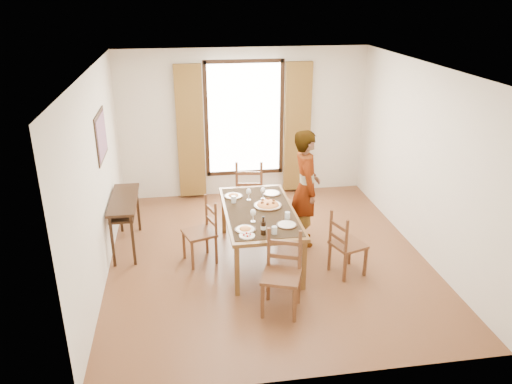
{
  "coord_description": "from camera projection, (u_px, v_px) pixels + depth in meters",
  "views": [
    {
      "loc": [
        -1.14,
        -6.31,
        3.64
      ],
      "look_at": [
        -0.16,
        0.06,
        1.0
      ],
      "focal_mm": 35.0,
      "sensor_mm": 36.0,
      "label": 1
    }
  ],
  "objects": [
    {
      "name": "caprese_plate",
      "position": [
        247.0,
        235.0,
        6.24
      ],
      "size": [
        0.2,
        0.2,
        0.04
      ],
      "primitive_type": null,
      "color": "silver",
      "rests_on": "dining_table"
    },
    {
      "name": "chair_south",
      "position": [
        282.0,
        276.0,
        5.94
      ],
      "size": [
        0.57,
        0.57,
        1.0
      ],
      "rotation": [
        0.0,
        0.0,
        -0.35
      ],
      "color": "brown",
      "rests_on": "ground"
    },
    {
      "name": "plate_ne",
      "position": [
        271.0,
        192.0,
        7.53
      ],
      "size": [
        0.27,
        0.27,
        0.05
      ],
      "primitive_type": null,
      "color": "silver",
      "rests_on": "dining_table"
    },
    {
      "name": "wine_bottle",
      "position": [
        263.0,
        226.0,
        6.25
      ],
      "size": [
        0.07,
        0.07,
        0.25
      ],
      "primitive_type": null,
      "color": "black",
      "rests_on": "dining_table"
    },
    {
      "name": "chair_west",
      "position": [
        202.0,
        233.0,
        7.03
      ],
      "size": [
        0.52,
        0.52,
        0.94
      ],
      "rotation": [
        0.0,
        0.0,
        -1.26
      ],
      "color": "brown",
      "rests_on": "ground"
    },
    {
      "name": "tumbler_c",
      "position": [
        274.0,
        230.0,
        6.29
      ],
      "size": [
        0.07,
        0.07,
        0.1
      ],
      "primitive_type": "cylinder",
      "color": "silver",
      "rests_on": "dining_table"
    },
    {
      "name": "wine_glass_c",
      "position": [
        249.0,
        194.0,
        7.28
      ],
      "size": [
        0.08,
        0.08,
        0.18
      ],
      "primitive_type": null,
      "color": "white",
      "rests_on": "dining_table"
    },
    {
      "name": "wine_glass_a",
      "position": [
        253.0,
        215.0,
        6.6
      ],
      "size": [
        0.08,
        0.08,
        0.18
      ],
      "primitive_type": null,
      "color": "white",
      "rests_on": "dining_table"
    },
    {
      "name": "chair_north",
      "position": [
        249.0,
        191.0,
        8.36
      ],
      "size": [
        0.53,
        0.53,
        1.05
      ],
      "rotation": [
        0.0,
        0.0,
        2.99
      ],
      "color": "brown",
      "rests_on": "ground"
    },
    {
      "name": "wine_glass_b",
      "position": [
        263.0,
        193.0,
        7.32
      ],
      "size": [
        0.08,
        0.08,
        0.18
      ],
      "primitive_type": null,
      "color": "white",
      "rests_on": "dining_table"
    },
    {
      "name": "plate_nw",
      "position": [
        233.0,
        195.0,
        7.42
      ],
      "size": [
        0.27,
        0.27,
        0.05
      ],
      "primitive_type": null,
      "color": "silver",
      "rests_on": "dining_table"
    },
    {
      "name": "room_shell",
      "position": [
        266.0,
        153.0,
        6.84
      ],
      "size": [
        4.6,
        5.1,
        2.74
      ],
      "color": "beige",
      "rests_on": "ground"
    },
    {
      "name": "dining_table",
      "position": [
        260.0,
        214.0,
        7.0
      ],
      "size": [
        0.98,
        1.91,
        0.76
      ],
      "color": "brown",
      "rests_on": "ground"
    },
    {
      "name": "chair_east",
      "position": [
        346.0,
        246.0,
        6.71
      ],
      "size": [
        0.51,
        0.51,
        0.91
      ],
      "rotation": [
        0.0,
        0.0,
        1.9
      ],
      "color": "brown",
      "rests_on": "ground"
    },
    {
      "name": "tumbler_b",
      "position": [
        234.0,
        199.0,
        7.21
      ],
      "size": [
        0.07,
        0.07,
        0.1
      ],
      "primitive_type": "cylinder",
      "color": "silver",
      "rests_on": "dining_table"
    },
    {
      "name": "ground",
      "position": [
        267.0,
        256.0,
        7.31
      ],
      "size": [
        5.0,
        5.0,
        0.0
      ],
      "primitive_type": "plane",
      "color": "#523419",
      "rests_on": "ground"
    },
    {
      "name": "plate_se",
      "position": [
        287.0,
        224.0,
        6.52
      ],
      "size": [
        0.27,
        0.27,
        0.05
      ],
      "primitive_type": null,
      "color": "silver",
      "rests_on": "dining_table"
    },
    {
      "name": "man",
      "position": [
        306.0,
        188.0,
        7.41
      ],
      "size": [
        0.71,
        0.52,
        1.77
      ],
      "primitive_type": "imported",
      "rotation": [
        0.0,
        0.0,
        1.49
      ],
      "color": "#95989D",
      "rests_on": "ground"
    },
    {
      "name": "plate_sw",
      "position": [
        245.0,
        228.0,
        6.39
      ],
      "size": [
        0.27,
        0.27,
        0.05
      ],
      "primitive_type": null,
      "color": "silver",
      "rests_on": "dining_table"
    },
    {
      "name": "pasta_platter",
      "position": [
        268.0,
        203.0,
        7.08
      ],
      "size": [
        0.4,
        0.4,
        0.1
      ],
      "primitive_type": null,
      "color": "orange",
      "rests_on": "dining_table"
    },
    {
      "name": "console_table",
      "position": [
        124.0,
        205.0,
        7.31
      ],
      "size": [
        0.38,
        1.2,
        0.8
      ],
      "color": "black",
      "rests_on": "ground"
    },
    {
      "name": "tumbler_a",
      "position": [
        287.0,
        216.0,
        6.7
      ],
      "size": [
        0.07,
        0.07,
        0.1
      ],
      "primitive_type": "cylinder",
      "color": "silver",
      "rests_on": "dining_table"
    }
  ]
}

